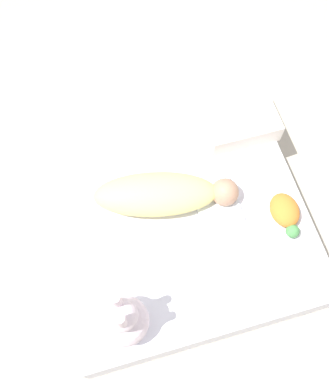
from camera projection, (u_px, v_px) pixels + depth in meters
name	position (u px, v px, depth m)	size (l,w,h in m)	color
ground_plane	(172.00, 213.00, 2.00)	(12.00, 12.00, 0.00)	#B2A893
bed_mattress	(173.00, 203.00, 1.91)	(1.15, 0.99, 0.21)	white
burp_cloth	(215.00, 199.00, 1.79)	(0.23, 0.17, 0.02)	white
swaddled_baby	(163.00, 194.00, 1.74)	(0.29, 0.57, 0.13)	#EFDB7F
pillow	(236.00, 113.00, 1.92)	(0.32, 0.30, 0.10)	white
bunny_plush	(123.00, 320.00, 1.49)	(0.17, 0.17, 0.34)	silver
turtle_plush	(285.00, 212.00, 1.73)	(0.18, 0.11, 0.08)	orange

